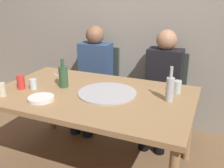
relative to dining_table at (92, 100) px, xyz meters
The scene contains 16 objects.
ground_plane 0.66m from the dining_table, ahead, with size 8.00×8.00×0.00m, color brown.
back_wall 1.27m from the dining_table, 90.00° to the left, with size 6.00×0.10×2.60m, color gray.
dining_table is the anchor object (origin of this frame).
pizza_tray 0.15m from the dining_table, 19.13° to the left, with size 0.48×0.48×0.01m, color #ADADB2.
wine_bottle 0.34m from the dining_table, behind, with size 0.08×0.08×0.25m.
beer_bottle 0.65m from the dining_table, ahead, with size 0.06×0.06×0.27m.
tumbler_near 0.53m from the dining_table, 167.74° to the right, with size 0.06×0.06×0.09m, color silver.
tumbler_far 0.73m from the dining_table, 152.63° to the right, with size 0.06×0.06×0.11m, color beige.
wine_glass 0.72m from the dining_table, 23.63° to the left, with size 0.07×0.07×0.10m, color #B7C6BC.
soda_can 0.64m from the dining_table, 166.36° to the right, with size 0.07×0.07×0.12m, color red.
plate_stack 0.42m from the dining_table, 136.60° to the right, with size 0.20×0.20×0.03m, color white.
table_knife 0.58m from the dining_table, 153.02° to the left, with size 0.22×0.02×0.01m, color #B7B7BC.
chair_left 0.99m from the dining_table, 113.07° to the left, with size 0.44×0.44×0.90m.
chair_right 1.01m from the dining_table, 64.75° to the left, with size 0.44×0.44×0.90m.
guest_in_sweater 0.85m from the dining_table, 117.10° to the left, with size 0.36×0.56×1.17m.
guest_in_beanie 0.87m from the dining_table, 60.47° to the left, with size 0.36×0.56×1.17m.
Camera 1 is at (0.91, -1.73, 1.52)m, focal length 40.55 mm.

